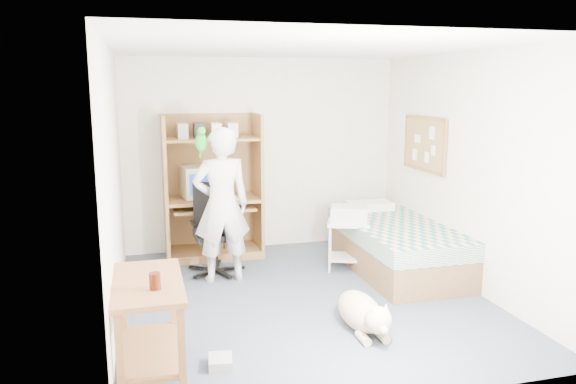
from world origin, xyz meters
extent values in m
plane|color=#414859|center=(0.00, 0.00, 0.00)|extent=(4.00, 4.00, 0.00)
cube|color=silver|center=(0.00, 2.00, 1.25)|extent=(3.60, 0.02, 2.50)
cube|color=silver|center=(1.80, 0.00, 1.25)|extent=(0.02, 4.00, 2.50)
cube|color=silver|center=(-1.80, 0.00, 1.25)|extent=(0.02, 4.00, 2.50)
cube|color=white|center=(0.00, 0.00, 2.50)|extent=(3.60, 4.00, 0.02)
cube|color=brown|center=(-1.28, 1.70, 0.90)|extent=(0.04, 0.60, 1.80)
cube|color=brown|center=(-0.12, 1.70, 0.90)|extent=(0.04, 0.60, 1.80)
cube|color=brown|center=(-0.70, 1.99, 0.90)|extent=(1.20, 0.02, 1.80)
cube|color=brown|center=(-0.70, 1.70, 0.74)|extent=(1.12, 0.60, 0.04)
cube|color=brown|center=(-0.70, 1.62, 0.64)|extent=(1.00, 0.50, 0.03)
cube|color=brown|center=(-0.70, 1.70, 1.50)|extent=(1.12, 0.55, 0.03)
cube|color=brown|center=(-0.70, 1.70, 0.05)|extent=(1.12, 0.60, 0.10)
cube|color=brown|center=(1.30, 0.60, 0.18)|extent=(1.00, 2.00, 0.36)
cube|color=teal|center=(1.30, 0.60, 0.46)|extent=(1.02, 2.02, 0.20)
cube|color=white|center=(1.30, 1.40, 0.60)|extent=(0.55, 0.35, 0.12)
cube|color=brown|center=(-1.55, -1.20, 0.73)|extent=(0.50, 1.00, 0.04)
cube|color=brown|center=(-1.75, -1.65, 0.35)|extent=(0.05, 0.05, 0.70)
cube|color=brown|center=(-1.35, -1.65, 0.35)|extent=(0.05, 0.05, 0.70)
cube|color=brown|center=(-1.75, -0.75, 0.35)|extent=(0.05, 0.05, 0.70)
cube|color=brown|center=(-1.35, -0.75, 0.35)|extent=(0.05, 0.05, 0.70)
cube|color=brown|center=(-1.55, -1.20, 0.20)|extent=(0.46, 0.92, 0.03)
cube|color=olive|center=(1.78, 0.90, 1.45)|extent=(0.03, 0.90, 0.60)
cube|color=brown|center=(1.77, 0.90, 1.76)|extent=(0.04, 0.94, 0.04)
cube|color=brown|center=(1.77, 0.90, 1.14)|extent=(0.04, 0.94, 0.04)
cylinder|color=black|center=(-0.77, 1.02, 0.04)|extent=(0.58, 0.58, 0.06)
cylinder|color=black|center=(-0.77, 1.02, 0.22)|extent=(0.06, 0.06, 0.39)
cube|color=black|center=(-0.77, 1.02, 0.46)|extent=(0.47, 0.47, 0.08)
cube|color=black|center=(-0.78, 1.25, 0.78)|extent=(0.41, 0.08, 0.53)
cube|color=black|center=(-1.01, 1.01, 0.60)|extent=(0.05, 0.29, 0.04)
cube|color=black|center=(-0.53, 1.04, 0.60)|extent=(0.05, 0.29, 0.04)
imported|color=silver|center=(-0.72, 0.77, 0.86)|extent=(0.65, 0.44, 1.72)
ellipsoid|color=#127F19|center=(-0.92, 0.79, 1.55)|extent=(0.13, 0.13, 0.20)
sphere|color=#127F19|center=(-0.92, 0.75, 1.68)|extent=(0.09, 0.09, 0.09)
cone|color=orange|center=(-0.92, 0.71, 1.68)|extent=(0.04, 0.04, 0.03)
cylinder|color=#127F19|center=(-0.92, 0.84, 1.43)|extent=(0.04, 0.14, 0.12)
ellipsoid|color=beige|center=(0.28, -0.79, 0.15)|extent=(0.34, 0.69, 0.31)
sphere|color=beige|center=(0.29, -1.18, 0.23)|extent=(0.23, 0.23, 0.23)
cone|color=beige|center=(0.23, -1.20, 0.34)|extent=(0.07, 0.07, 0.09)
cone|color=beige|center=(0.35, -1.20, 0.34)|extent=(0.07, 0.07, 0.09)
ellipsoid|color=beige|center=(0.29, -1.28, 0.19)|extent=(0.08, 0.13, 0.08)
cylinder|color=beige|center=(0.28, -0.43, 0.10)|extent=(0.06, 0.22, 0.11)
cube|color=silver|center=(0.77, 0.77, 0.57)|extent=(0.60, 0.54, 0.04)
cube|color=silver|center=(0.77, 0.77, 0.15)|extent=(0.54, 0.49, 0.03)
cylinder|color=silver|center=(0.55, 0.60, 0.28)|extent=(0.03, 0.03, 0.57)
cylinder|color=silver|center=(0.98, 0.60, 0.28)|extent=(0.03, 0.03, 0.57)
cylinder|color=silver|center=(0.55, 0.93, 0.28)|extent=(0.03, 0.03, 0.57)
cylinder|color=silver|center=(0.98, 0.93, 0.28)|extent=(0.03, 0.03, 0.57)
cube|color=beige|center=(0.77, 0.77, 0.68)|extent=(0.51, 0.45, 0.18)
cube|color=beige|center=(-0.87, 1.75, 0.96)|extent=(0.46, 0.48, 0.39)
cube|color=navy|center=(-0.84, 1.54, 0.96)|extent=(0.33, 0.06, 0.27)
cube|color=beige|center=(-0.68, 1.58, 0.67)|extent=(0.45, 0.17, 0.03)
cylinder|color=gold|center=(-0.36, 1.65, 0.82)|extent=(0.08, 0.08, 0.12)
cylinder|color=#3A1209|center=(-1.50, -1.39, 0.81)|extent=(0.08, 0.08, 0.12)
cube|color=#A4A49F|center=(-1.03, -1.19, 0.04)|extent=(0.21, 0.24, 0.08)
camera|label=1|loc=(-1.56, -5.21, 2.15)|focal=35.00mm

